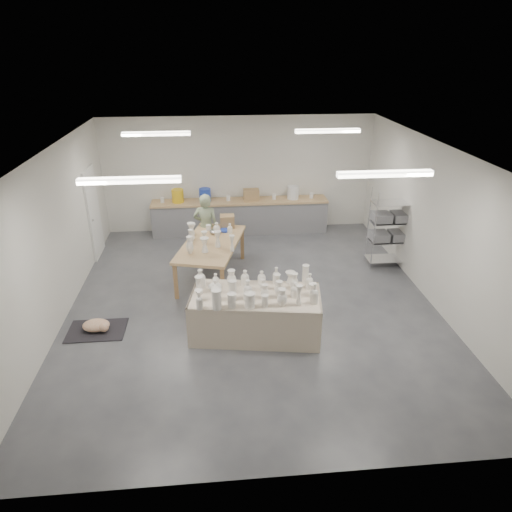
{
  "coord_description": "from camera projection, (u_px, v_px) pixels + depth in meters",
  "views": [
    {
      "loc": [
        -0.64,
        -7.72,
        4.66
      ],
      "look_at": [
        0.07,
        -0.09,
        1.05
      ],
      "focal_mm": 32.0,
      "sensor_mm": 36.0,
      "label": 1
    }
  ],
  "objects": [
    {
      "name": "cat",
      "position": [
        97.0,
        325.0,
        8.04
      ],
      "size": [
        0.56,
        0.48,
        0.2
      ],
      "rotation": [
        0.0,
        0.0,
        0.38
      ],
      "color": "white",
      "rests_on": "rug"
    },
    {
      "name": "drying_table",
      "position": [
        255.0,
        312.0,
        7.86
      ],
      "size": [
        2.34,
        1.38,
        1.13
      ],
      "rotation": [
        0.0,
        0.0,
        -0.16
      ],
      "color": "olive",
      "rests_on": "ground"
    },
    {
      "name": "wire_shelf",
      "position": [
        390.0,
        227.0,
        10.13
      ],
      "size": [
        0.88,
        0.48,
        1.8
      ],
      "color": "silver",
      "rests_on": "ground"
    },
    {
      "name": "work_table",
      "position": [
        211.0,
        241.0,
        9.7
      ],
      "size": [
        1.6,
        2.37,
        1.18
      ],
      "rotation": [
        0.0,
        0.0,
        -0.26
      ],
      "color": "tan",
      "rests_on": "ground"
    },
    {
      "name": "rug",
      "position": [
        97.0,
        330.0,
        8.1
      ],
      "size": [
        1.0,
        0.7,
        0.02
      ],
      "primitive_type": "cube",
      "color": "black",
      "rests_on": "ground"
    },
    {
      "name": "back_counter",
      "position": [
        240.0,
        215.0,
        12.1
      ],
      "size": [
        4.6,
        0.6,
        1.24
      ],
      "color": "tan",
      "rests_on": "ground"
    },
    {
      "name": "potter",
      "position": [
        206.0,
        227.0,
        10.48
      ],
      "size": [
        0.65,
        0.49,
        1.59
      ],
      "primitive_type": "imported",
      "rotation": [
        0.0,
        0.0,
        2.93
      ],
      "color": "gray",
      "rests_on": "ground"
    },
    {
      "name": "room",
      "position": [
        245.0,
        202.0,
        8.18
      ],
      "size": [
        8.0,
        8.02,
        3.0
      ],
      "color": "#424449",
      "rests_on": "ground"
    },
    {
      "name": "red_stool",
      "position": [
        207.0,
        243.0,
        10.95
      ],
      "size": [
        0.39,
        0.39,
        0.31
      ],
      "rotation": [
        0.0,
        0.0,
        -0.2
      ],
      "color": "red",
      "rests_on": "ground"
    }
  ]
}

